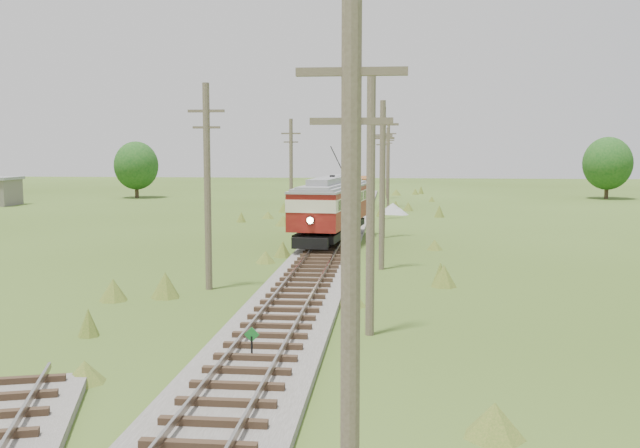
# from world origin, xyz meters

# --- Properties ---
(ground) EXTENTS (260.00, 260.00, 0.00)m
(ground) POSITION_xyz_m (0.00, 0.00, 0.00)
(ground) COLOR #354E17
(ground) RESTS_ON ground
(railbed_main) EXTENTS (3.60, 96.00, 0.57)m
(railbed_main) POSITION_xyz_m (0.00, 34.00, 0.19)
(railbed_main) COLOR #605B54
(railbed_main) RESTS_ON ground
(switch_marker) EXTENTS (0.45, 0.06, 1.08)m
(switch_marker) POSITION_xyz_m (-0.20, 1.50, 0.63)
(switch_marker) COLOR black
(switch_marker) RESTS_ON ground
(streetcar) EXTENTS (4.34, 12.75, 5.77)m
(streetcar) POSITION_xyz_m (-0.00, 27.02, 2.67)
(streetcar) COLOR black
(streetcar) RESTS_ON ground
(gondola) EXTENTS (2.68, 8.02, 2.65)m
(gondola) POSITION_xyz_m (0.00, 55.21, 2.00)
(gondola) COLOR black
(gondola) RESTS_ON ground
(gravel_pile) EXTENTS (2.87, 3.05, 1.05)m
(gravel_pile) POSITION_xyz_m (4.01, 49.12, 0.49)
(gravel_pile) COLOR gray
(gravel_pile) RESTS_ON ground
(utility_pole_r_0) EXTENTS (1.60, 0.30, 8.50)m
(utility_pole_r_0) POSITION_xyz_m (3.20, -8.00, 4.37)
(utility_pole_r_0) COLOR brown
(utility_pole_r_0) RESTS_ON ground
(utility_pole_r_1) EXTENTS (0.30, 0.30, 8.80)m
(utility_pole_r_1) POSITION_xyz_m (3.10, 5.00, 4.40)
(utility_pole_r_1) COLOR brown
(utility_pole_r_1) RESTS_ON ground
(utility_pole_r_2) EXTENTS (1.60, 0.30, 8.60)m
(utility_pole_r_2) POSITION_xyz_m (3.30, 18.00, 4.42)
(utility_pole_r_2) COLOR brown
(utility_pole_r_2) RESTS_ON ground
(utility_pole_r_3) EXTENTS (1.60, 0.30, 9.00)m
(utility_pole_r_3) POSITION_xyz_m (3.20, 31.00, 4.63)
(utility_pole_r_3) COLOR brown
(utility_pole_r_3) RESTS_ON ground
(utility_pole_r_4) EXTENTS (1.60, 0.30, 8.40)m
(utility_pole_r_4) POSITION_xyz_m (3.00, 44.00, 4.32)
(utility_pole_r_4) COLOR brown
(utility_pole_r_4) RESTS_ON ground
(utility_pole_r_5) EXTENTS (1.60, 0.30, 8.90)m
(utility_pole_r_5) POSITION_xyz_m (3.40, 57.00, 4.58)
(utility_pole_r_5) COLOR brown
(utility_pole_r_5) RESTS_ON ground
(utility_pole_r_6) EXTENTS (1.60, 0.30, 8.70)m
(utility_pole_r_6) POSITION_xyz_m (3.20, 70.00, 4.47)
(utility_pole_r_6) COLOR brown
(utility_pole_r_6) RESTS_ON ground
(utility_pole_l_a) EXTENTS (1.60, 0.30, 9.00)m
(utility_pole_l_a) POSITION_xyz_m (-4.20, 12.00, 4.63)
(utility_pole_l_a) COLOR brown
(utility_pole_l_a) RESTS_ON ground
(utility_pole_l_b) EXTENTS (1.60, 0.30, 8.60)m
(utility_pole_l_b) POSITION_xyz_m (-4.50, 40.00, 4.42)
(utility_pole_l_b) COLOR brown
(utility_pole_l_b) RESTS_ON ground
(tree_mid_a) EXTENTS (5.46, 5.46, 7.03)m
(tree_mid_a) POSITION_xyz_m (-28.00, 68.00, 4.02)
(tree_mid_a) COLOR #38281C
(tree_mid_a) RESTS_ON ground
(tree_mid_b) EXTENTS (5.88, 5.88, 7.57)m
(tree_mid_b) POSITION_xyz_m (30.00, 72.00, 4.33)
(tree_mid_b) COLOR #38281C
(tree_mid_b) RESTS_ON ground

